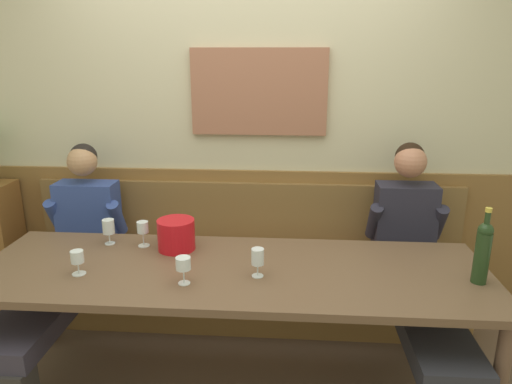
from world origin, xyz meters
The scene contains 13 objects.
room_wall_back centered at (0.00, 1.09, 1.40)m, with size 6.80×0.12×2.80m.
wood_wainscot_panel centered at (0.00, 1.04, 0.51)m, with size 6.80×0.03×1.02m, color brown.
wall_bench centered at (0.00, 0.83, 0.28)m, with size 2.92×0.42×0.94m.
dining_table centered at (0.00, 0.12, 0.66)m, with size 2.62×0.84×0.73m.
person_center_right_seat centered at (-1.05, 0.42, 0.58)m, with size 0.50×1.29×1.23m.
person_center_left_seat centered at (1.03, 0.44, 0.61)m, with size 0.48×1.29×1.27m.
ice_bucket centered at (-0.34, 0.33, 0.82)m, with size 0.21×0.21×0.17m, color red.
wine_bottle_amber_mid centered at (1.20, 0.04, 0.90)m, with size 0.07×0.07×0.38m.
wine_glass_center_rear centered at (0.14, 0.03, 0.83)m, with size 0.06×0.06×0.15m.
wine_glass_right_end centered at (-0.74, 0.38, 0.83)m, with size 0.07×0.07×0.15m.
wine_glass_near_bucket centered at (-0.21, -0.07, 0.83)m, with size 0.07×0.07×0.14m.
wine_glass_mid_left centered at (-0.75, -0.01, 0.82)m, with size 0.07×0.07×0.13m.
wine_glass_mid_right centered at (-0.54, 0.36, 0.84)m, with size 0.07×0.07×0.15m.
Camera 1 is at (0.29, -2.07, 1.79)m, focal length 33.00 mm.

